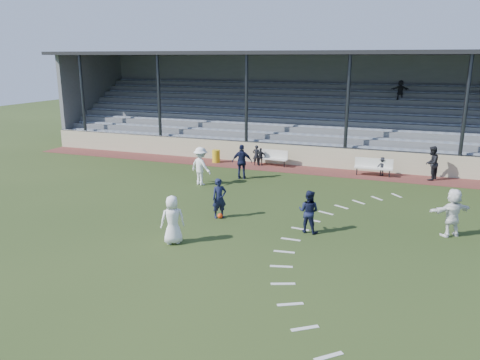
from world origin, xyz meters
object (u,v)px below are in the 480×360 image
bench_right (374,165)px  player_white_lead (173,220)px  trash_bin (216,156)px  bench_left (271,156)px  football (220,216)px  official (432,163)px  player_navy_lead (219,198)px

bench_right → player_white_lead: player_white_lead is taller
trash_bin → player_white_lead: (3.68, -12.30, 0.45)m
bench_left → bench_right: (5.88, -0.42, 0.00)m
football → official: official is taller
bench_right → official: size_ratio=1.13×
football → bench_right: bearing=61.2°
player_white_lead → official: official is taller
player_navy_lead → official: (8.04, 9.31, 0.11)m
bench_left → football: size_ratio=9.62×
bench_left → player_navy_lead: (0.72, -9.62, 0.22)m
bench_left → player_navy_lead: size_ratio=1.26×
bench_right → trash_bin: bench_right is taller
football → official: size_ratio=0.12×
bench_left → official: bearing=3.3°
football → official: (7.98, 9.39, 0.81)m
player_white_lead → player_navy_lead: player_white_lead is taller
official → trash_bin: bearing=-67.4°
trash_bin → football: trash_bin is taller
bench_right → player_navy_lead: (-5.16, -9.20, 0.22)m
player_white_lead → player_navy_lead: bearing=-135.3°
bench_left → football: (0.78, -9.70, -0.48)m
bench_right → trash_bin: bearing=178.2°
bench_left → trash_bin: (-3.42, -0.34, -0.18)m
player_navy_lead → bench_left: bearing=52.4°
bench_right → player_white_lead: 13.45m
player_white_lead → official: (8.50, 12.33, 0.06)m
trash_bin → player_navy_lead: size_ratio=0.47×
bench_right → football: 10.60m
bench_right → player_white_lead: bearing=-116.0°
bench_left → trash_bin: bench_left is taller
football → player_white_lead: player_white_lead is taller
official → player_white_lead: bearing=-12.2°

